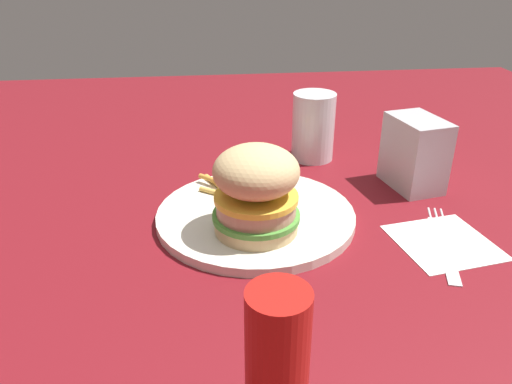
# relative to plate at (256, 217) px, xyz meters

# --- Properties ---
(ground_plane) EXTENTS (1.60, 1.60, 0.00)m
(ground_plane) POSITION_rel_plate_xyz_m (0.01, 0.00, -0.01)
(ground_plane) COLOR maroon
(plate) EXTENTS (0.25, 0.25, 0.01)m
(plate) POSITION_rel_plate_xyz_m (0.00, 0.00, 0.00)
(plate) COLOR silver
(plate) RESTS_ON ground_plane
(sandwich) EXTENTS (0.10, 0.10, 0.11)m
(sandwich) POSITION_rel_plate_xyz_m (-0.00, -0.04, 0.06)
(sandwich) COLOR tan
(sandwich) RESTS_ON plate
(fries_pile) EXTENTS (0.11, 0.10, 0.01)m
(fries_pile) POSITION_rel_plate_xyz_m (-0.03, 0.06, 0.01)
(fries_pile) COLOR gold
(fries_pile) RESTS_ON plate
(napkin) EXTENTS (0.13, 0.13, 0.00)m
(napkin) POSITION_rel_plate_xyz_m (0.22, -0.08, -0.01)
(napkin) COLOR white
(napkin) RESTS_ON ground_plane
(fork) EXTENTS (0.07, 0.17, 0.00)m
(fork) POSITION_rel_plate_xyz_m (0.22, -0.08, -0.00)
(fork) COLOR silver
(fork) RESTS_ON napkin
(drink_glass) EXTENTS (0.07, 0.07, 0.11)m
(drink_glass) POSITION_rel_plate_xyz_m (0.12, 0.20, 0.04)
(drink_glass) COLOR silver
(drink_glass) RESTS_ON ground_plane
(napkin_dispenser) EXTENTS (0.08, 0.10, 0.10)m
(napkin_dispenser) POSITION_rel_plate_xyz_m (0.24, 0.08, 0.05)
(napkin_dispenser) COLOR #B7BABF
(napkin_dispenser) RESTS_ON ground_plane
(ketchup_bottle) EXTENTS (0.04, 0.04, 0.13)m
(ketchup_bottle) POSITION_rel_plate_xyz_m (-0.02, -0.31, 0.06)
(ketchup_bottle) COLOR #B21914
(ketchup_bottle) RESTS_ON ground_plane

